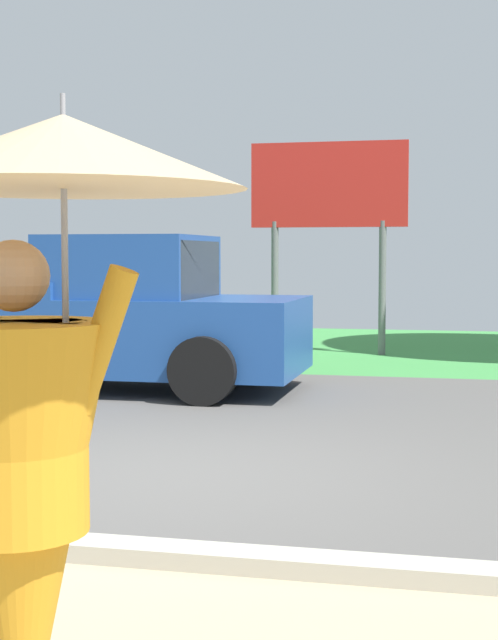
# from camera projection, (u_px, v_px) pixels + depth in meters

# --- Properties ---
(ground_plane) EXTENTS (40.00, 22.00, 0.20)m
(ground_plane) POSITION_uv_depth(u_px,v_px,m) (251.00, 415.00, 10.00)
(ground_plane) COLOR #565451
(monk_pedestrian) EXTENTS (1.12, 1.10, 2.13)m
(monk_pedestrian) POSITION_uv_depth(u_px,v_px,m) (30.00, 422.00, 2.87)
(monk_pedestrian) COLOR orange
(monk_pedestrian) RESTS_ON ground_plane
(pickup_truck) EXTENTS (5.20, 2.28, 1.88)m
(pickup_truck) POSITION_uv_depth(u_px,v_px,m) (95.00, 318.00, 11.62)
(pickup_truck) COLOR #1E478C
(pickup_truck) RESTS_ON ground_plane
(roadside_billboard) EXTENTS (2.60, 0.12, 3.50)m
(roadside_billboard) POSITION_uv_depth(u_px,v_px,m) (328.00, 200.00, 15.53)
(roadside_billboard) COLOR slate
(roadside_billboard) RESTS_ON ground_plane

